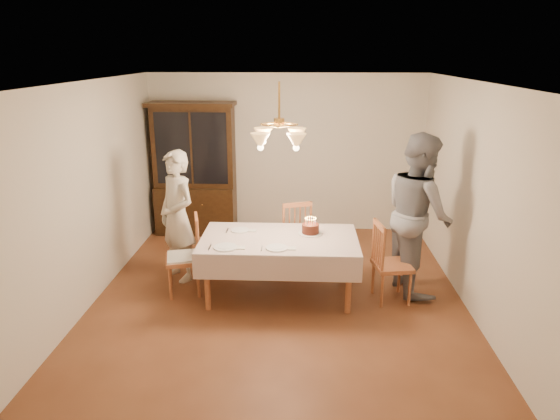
# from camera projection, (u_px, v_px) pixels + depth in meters

# --- Properties ---
(ground) EXTENTS (5.00, 5.00, 0.00)m
(ground) POSITION_uv_depth(u_px,v_px,m) (279.00, 294.00, 6.28)
(ground) COLOR #5D301A
(ground) RESTS_ON ground
(room_shell) EXTENTS (5.00, 5.00, 5.00)m
(room_shell) POSITION_uv_depth(u_px,v_px,m) (279.00, 172.00, 5.80)
(room_shell) COLOR white
(room_shell) RESTS_ON ground
(dining_table) EXTENTS (1.90, 1.10, 0.76)m
(dining_table) POSITION_uv_depth(u_px,v_px,m) (279.00, 244.00, 6.07)
(dining_table) COLOR #964F2B
(dining_table) RESTS_ON ground
(china_hutch) EXTENTS (1.38, 0.54, 2.16)m
(china_hutch) POSITION_uv_depth(u_px,v_px,m) (195.00, 171.00, 8.17)
(china_hutch) COLOR black
(china_hutch) RESTS_ON ground
(chair_far_side) EXTENTS (0.55, 0.53, 1.00)m
(chair_far_side) POSITION_uv_depth(u_px,v_px,m) (293.00, 237.00, 6.95)
(chair_far_side) COLOR #964F2B
(chair_far_side) RESTS_ON ground
(chair_left_end) EXTENTS (0.52, 0.53, 1.00)m
(chair_left_end) POSITION_uv_depth(u_px,v_px,m) (184.00, 259.00, 6.20)
(chair_left_end) COLOR #964F2B
(chair_left_end) RESTS_ON ground
(chair_right_end) EXTENTS (0.49, 0.50, 1.00)m
(chair_right_end) POSITION_uv_depth(u_px,v_px,m) (391.00, 266.00, 6.02)
(chair_right_end) COLOR #964F2B
(chair_right_end) RESTS_ON ground
(elderly_woman) EXTENTS (0.74, 0.74, 1.74)m
(elderly_woman) POSITION_uv_depth(u_px,v_px,m) (177.00, 216.00, 6.49)
(elderly_woman) COLOR beige
(elderly_woman) RESTS_ON ground
(adult_in_grey) EXTENTS (0.94, 1.11, 2.01)m
(adult_in_grey) POSITION_uv_depth(u_px,v_px,m) (418.00, 213.00, 6.16)
(adult_in_grey) COLOR slate
(adult_in_grey) RESTS_ON ground
(birthday_cake) EXTENTS (0.30, 0.30, 0.21)m
(birthday_cake) POSITION_uv_depth(u_px,v_px,m) (310.00, 229.00, 6.16)
(birthday_cake) COLOR white
(birthday_cake) RESTS_ON dining_table
(place_setting_near_left) EXTENTS (0.42, 0.27, 0.02)m
(place_setting_near_left) POSITION_uv_depth(u_px,v_px,m) (226.00, 247.00, 5.74)
(place_setting_near_left) COLOR white
(place_setting_near_left) RESTS_ON dining_table
(place_setting_near_right) EXTENTS (0.40, 0.25, 0.02)m
(place_setting_near_right) POSITION_uv_depth(u_px,v_px,m) (278.00, 248.00, 5.72)
(place_setting_near_right) COLOR white
(place_setting_near_right) RESTS_ON dining_table
(place_setting_far_left) EXTENTS (0.38, 0.23, 0.02)m
(place_setting_far_left) POSITION_uv_depth(u_px,v_px,m) (241.00, 230.00, 6.28)
(place_setting_far_left) COLOR white
(place_setting_far_left) RESTS_ON dining_table
(chandelier) EXTENTS (0.62, 0.62, 0.73)m
(chandelier) POSITION_uv_depth(u_px,v_px,m) (279.00, 138.00, 5.68)
(chandelier) COLOR #BF8C3F
(chandelier) RESTS_ON ground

